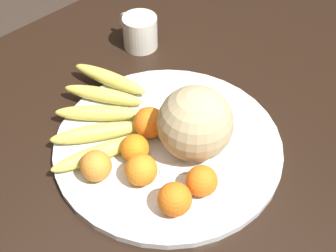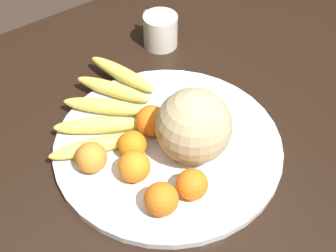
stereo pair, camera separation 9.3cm
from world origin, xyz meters
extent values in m
cube|color=black|center=(0.00, 0.00, 0.75)|extent=(1.55, 1.12, 0.04)
cube|color=black|center=(0.69, 0.47, 0.36)|extent=(0.07, 0.07, 0.73)
cylinder|color=silver|center=(-0.05, -0.04, 0.78)|extent=(0.47, 0.47, 0.02)
torus|color=#1E4C56|center=(-0.05, -0.04, 0.78)|extent=(0.47, 0.47, 0.01)
sphere|color=tan|center=(-0.02, -0.08, 0.86)|extent=(0.15, 0.15, 0.15)
sphere|color=#473819|center=(-0.04, 0.05, 0.80)|extent=(0.03, 0.03, 0.03)
ellipsoid|color=#E5D156|center=(-0.01, 0.19, 0.80)|extent=(0.09, 0.20, 0.03)
ellipsoid|color=#E5D156|center=(-0.06, 0.16, 0.80)|extent=(0.12, 0.18, 0.03)
ellipsoid|color=#E5D156|center=(-0.10, 0.12, 0.80)|extent=(0.16, 0.16, 0.03)
ellipsoid|color=#E5D156|center=(-0.14, 0.08, 0.80)|extent=(0.18, 0.13, 0.04)
ellipsoid|color=#E5D156|center=(-0.18, 0.03, 0.80)|extent=(0.19, 0.09, 0.03)
sphere|color=orange|center=(-0.12, -0.02, 0.81)|extent=(0.06, 0.06, 0.06)
sphere|color=orange|center=(-0.15, -0.16, 0.82)|extent=(0.06, 0.06, 0.06)
sphere|color=orange|center=(-0.15, -0.07, 0.82)|extent=(0.06, 0.06, 0.06)
sphere|color=orange|center=(-0.09, -0.17, 0.82)|extent=(0.06, 0.06, 0.06)
sphere|color=orange|center=(-0.21, 0.00, 0.82)|extent=(0.06, 0.06, 0.06)
sphere|color=orange|center=(-0.06, 0.01, 0.82)|extent=(0.07, 0.07, 0.07)
cube|color=white|center=(-0.08, -0.10, 0.79)|extent=(0.07, 0.06, 0.00)
cylinder|color=beige|center=(0.15, 0.27, 0.81)|extent=(0.09, 0.09, 0.09)
torus|color=beige|center=(0.15, 0.31, 0.82)|extent=(0.01, 0.06, 0.06)
camera|label=1|loc=(-0.50, -0.49, 1.51)|focal=50.00mm
camera|label=2|loc=(-0.43, -0.55, 1.51)|focal=50.00mm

